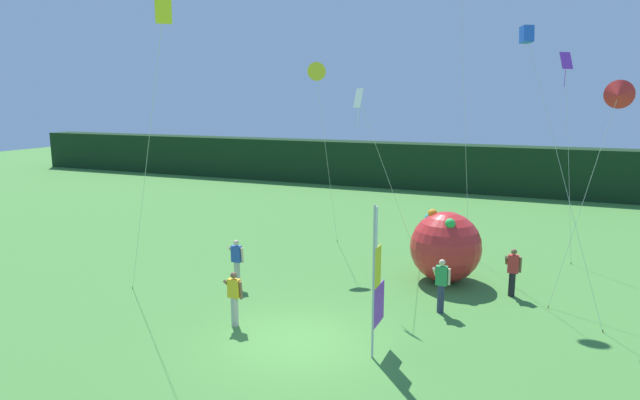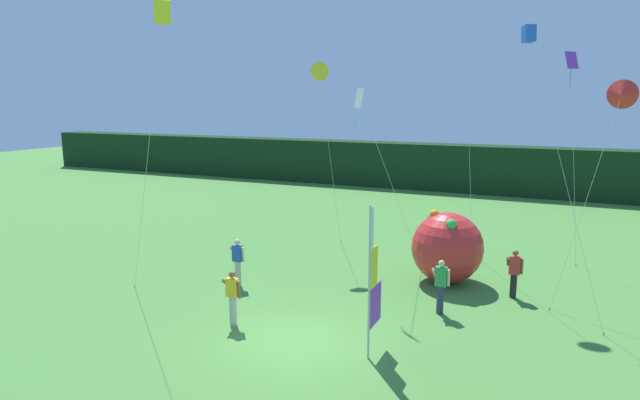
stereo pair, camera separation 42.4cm
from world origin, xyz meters
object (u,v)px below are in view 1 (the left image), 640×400
at_px(person_far_left, 237,262).
at_px(kite_red_delta_1, 618,95).
at_px(inflatable_balloon, 446,247).
at_px(kite_blue_box_3, 527,37).
at_px(kite_purple_diamond_0, 567,76).
at_px(person_mid_field, 513,271).
at_px(person_far_right, 234,297).
at_px(kite_yellow_delta_5, 316,73).
at_px(banner_flag, 377,283).
at_px(person_near_banner, 441,284).
at_px(kite_white_diamond_4, 364,114).
at_px(kite_yellow_box_2, 163,13).

relative_size(person_far_left, kite_red_delta_1, 0.24).
distance_m(inflatable_balloon, kite_blue_box_3, 7.77).
bearing_deg(kite_red_delta_1, person_far_left, -165.05).
height_order(person_far_left, kite_purple_diamond_0, kite_purple_diamond_0).
bearing_deg(person_mid_field, inflatable_balloon, 164.15).
relative_size(person_far_right, kite_yellow_delta_5, 0.20).
relative_size(banner_flag, person_near_banner, 2.34).
distance_m(kite_red_delta_1, kite_blue_box_3, 3.36).
height_order(person_near_banner, kite_white_diamond_4, kite_white_diamond_4).
bearing_deg(person_far_left, kite_red_delta_1, 14.95).
distance_m(banner_flag, kite_yellow_box_2, 9.34).
bearing_deg(kite_blue_box_3, kite_yellow_box_2, -142.36).
bearing_deg(kite_white_diamond_4, inflatable_balloon, 27.79).
relative_size(banner_flag, kite_yellow_box_2, 0.43).
xyz_separation_m(kite_yellow_box_2, kite_blue_box_3, (9.10, 7.02, -0.33)).
relative_size(inflatable_balloon, kite_blue_box_3, 0.30).
distance_m(kite_red_delta_1, kite_white_diamond_4, 8.02).
relative_size(person_far_left, kite_blue_box_3, 0.19).
bearing_deg(person_near_banner, kite_purple_diamond_0, 68.23).
relative_size(banner_flag, inflatable_balloon, 1.53).
distance_m(person_near_banner, kite_yellow_box_2, 11.54).
relative_size(person_mid_field, kite_purple_diamond_0, 0.20).
distance_m(person_far_left, kite_purple_diamond_0, 15.31).
height_order(banner_flag, kite_yellow_delta_5, kite_yellow_delta_5).
height_order(person_near_banner, person_far_left, person_near_banner).
relative_size(person_mid_field, kite_yellow_box_2, 0.18).
distance_m(banner_flag, person_far_right, 4.56).
relative_size(banner_flag, kite_yellow_delta_5, 0.50).
xyz_separation_m(banner_flag, inflatable_balloon, (0.66, 6.63, -0.65)).
height_order(person_mid_field, person_far_left, person_far_left).
relative_size(person_near_banner, kite_yellow_delta_5, 0.21).
bearing_deg(person_far_left, person_near_banner, 3.43).
bearing_deg(kite_yellow_delta_5, person_near_banner, -38.18).
bearing_deg(kite_red_delta_1, kite_yellow_delta_5, 168.12).
distance_m(person_mid_field, kite_yellow_box_2, 13.85).
relative_size(person_near_banner, kite_white_diamond_4, 0.25).
distance_m(kite_purple_diamond_0, kite_white_diamond_4, 9.44).
distance_m(person_near_banner, inflatable_balloon, 3.18).
relative_size(kite_yellow_box_2, kite_white_diamond_4, 1.34).
distance_m(person_far_right, inflatable_balloon, 8.32).
xyz_separation_m(inflatable_balloon, kite_blue_box_3, (2.37, -0.11, 7.40)).
distance_m(inflatable_balloon, kite_white_diamond_4, 5.80).
distance_m(person_mid_field, kite_red_delta_1, 6.54).
height_order(person_far_right, kite_red_delta_1, kite_red_delta_1).
xyz_separation_m(person_near_banner, person_mid_field, (2.00, 2.43, -0.04)).
bearing_deg(kite_yellow_delta_5, kite_white_diamond_4, -46.30).
xyz_separation_m(person_far_left, inflatable_balloon, (6.85, 3.56, 0.39)).
height_order(person_mid_field, person_far_right, person_mid_field).
relative_size(kite_yellow_box_2, kite_yellow_delta_5, 1.15).
distance_m(inflatable_balloon, kite_yellow_box_2, 12.49).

